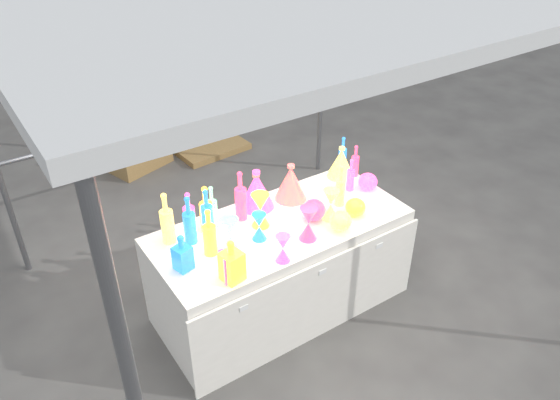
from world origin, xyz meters
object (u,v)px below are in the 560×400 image
decanter_0 (232,260)px  hourglass_0 (308,223)px  bottle_0 (206,209)px  globe_0 (355,208)px  cardboard_box_closed (136,147)px  lampshade_0 (291,182)px  display_table (281,267)px

decanter_0 → hourglass_0: 0.62m
bottle_0 → globe_0: bearing=-23.6°
cardboard_box_closed → hourglass_0: 2.97m
hourglass_0 → globe_0: (0.44, 0.04, -0.06)m
cardboard_box_closed → globe_0: globe_0 is taller
bottle_0 → globe_0: 1.04m
hourglass_0 → lampshade_0: (0.19, 0.47, 0.02)m
display_table → globe_0: 0.69m
lampshade_0 → display_table: bearing=-122.9°
display_table → globe_0: globe_0 is taller
display_table → bottle_0: size_ratio=5.28×
display_table → globe_0: bearing=-20.8°
display_table → cardboard_box_closed: bearing=91.9°
bottle_0 → lampshade_0: (0.70, 0.02, -0.03)m
hourglass_0 → lampshade_0: 0.51m
bottle_0 → decanter_0: 0.54m
decanter_0 → lampshade_0: (0.80, 0.55, -0.00)m
cardboard_box_closed → decanter_0: (-0.46, -2.97, 0.67)m
bottle_0 → hourglass_0: (0.51, -0.45, -0.05)m
cardboard_box_closed → bottle_0: bottle_0 is taller
display_table → bottle_0: (-0.45, 0.22, 0.55)m
cardboard_box_closed → lampshade_0: 2.54m
display_table → globe_0: (0.50, -0.19, 0.43)m
globe_0 → cardboard_box_closed: bearing=101.7°
bottle_0 → decanter_0: bottle_0 is taller
display_table → hourglass_0: size_ratio=7.60×
hourglass_0 → globe_0: hourglass_0 is taller
cardboard_box_closed → hourglass_0: (0.15, -2.89, 0.65)m
bottle_0 → lampshade_0: bearing=1.6°
lampshade_0 → cardboard_box_closed: bearing=111.1°
display_table → cardboard_box_closed: display_table is taller
cardboard_box_closed → bottle_0: size_ratio=1.77×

